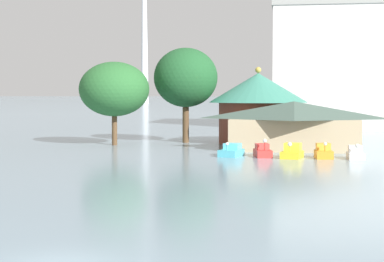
% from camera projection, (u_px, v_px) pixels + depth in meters
% --- Properties ---
extents(pedal_boat_cyan, '(2.32, 3.09, 1.37)m').
position_uv_depth(pedal_boat_cyan, '(231.00, 151.00, 59.17)').
color(pedal_boat_cyan, '#4CB7CC').
rests_on(pedal_boat_cyan, ground).
extents(pedal_boat_red, '(1.91, 2.87, 1.74)m').
position_uv_depth(pedal_boat_red, '(263.00, 151.00, 58.64)').
color(pedal_boat_red, red).
rests_on(pedal_boat_red, ground).
extents(pedal_boat_yellow, '(2.18, 2.77, 1.53)m').
position_uv_depth(pedal_boat_yellow, '(292.00, 152.00, 57.42)').
color(pedal_boat_yellow, yellow).
rests_on(pedal_boat_yellow, ground).
extents(pedal_boat_orange, '(1.67, 2.39, 1.52)m').
position_uv_depth(pedal_boat_orange, '(324.00, 152.00, 57.29)').
color(pedal_boat_orange, orange).
rests_on(pedal_boat_orange, ground).
extents(pedal_boat_white, '(1.48, 2.33, 1.44)m').
position_uv_depth(pedal_boat_white, '(356.00, 154.00, 56.60)').
color(pedal_boat_white, white).
rests_on(pedal_boat_white, ground).
extents(boathouse, '(13.98, 7.67, 5.00)m').
position_uv_depth(boathouse, '(294.00, 124.00, 65.54)').
color(boathouse, tan).
rests_on(boathouse, ground).
extents(green_roof_pavilion, '(11.44, 11.44, 8.85)m').
position_uv_depth(green_roof_pavilion, '(258.00, 104.00, 73.90)').
color(green_roof_pavilion, brown).
rests_on(green_roof_pavilion, ground).
extents(shoreline_tree_tall_left, '(7.86, 7.86, 9.33)m').
position_uv_depth(shoreline_tree_tall_left, '(114.00, 89.00, 71.33)').
color(shoreline_tree_tall_left, brown).
rests_on(shoreline_tree_tall_left, ground).
extents(shoreline_tree_mid, '(7.50, 7.50, 11.14)m').
position_uv_depth(shoreline_tree_mid, '(186.00, 78.00, 74.96)').
color(shoreline_tree_mid, brown).
rests_on(shoreline_tree_mid, ground).
extents(background_building_block, '(21.41, 19.22, 20.42)m').
position_uv_depth(background_building_block, '(337.00, 67.00, 107.02)').
color(background_building_block, silver).
rests_on(background_building_block, ground).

